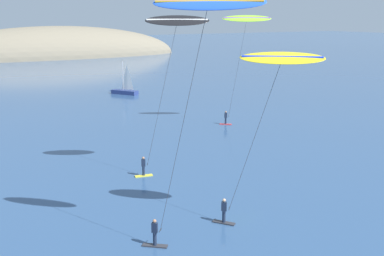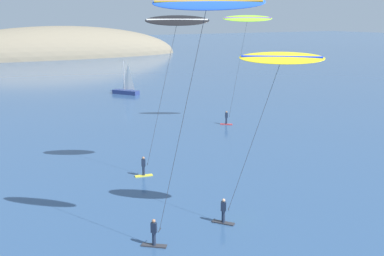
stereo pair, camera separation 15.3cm
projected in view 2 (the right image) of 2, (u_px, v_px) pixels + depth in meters
The scene contains 6 objects.
headland_island at pixel (12, 59), 150.26m from camera, with size 117.63×27.27×20.05m.
sailboat_near at pixel (124, 90), 83.21m from camera, with size 3.95×5.55×5.70m.
kitesurfer_blue at pixel (202, 24), 24.77m from camera, with size 5.42×5.27×14.38m.
kitesurfer_black at pixel (175, 32), 38.17m from camera, with size 5.99×3.63×13.36m.
kitesurfer_lime at pixel (246, 27), 57.37m from camera, with size 5.65×3.79×13.38m.
kitesurfer_yellow at pixel (277, 71), 28.62m from camera, with size 5.47×5.19×11.21m.
Camera 2 is at (-30.69, -10.99, 13.25)m, focal length 45.00 mm.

